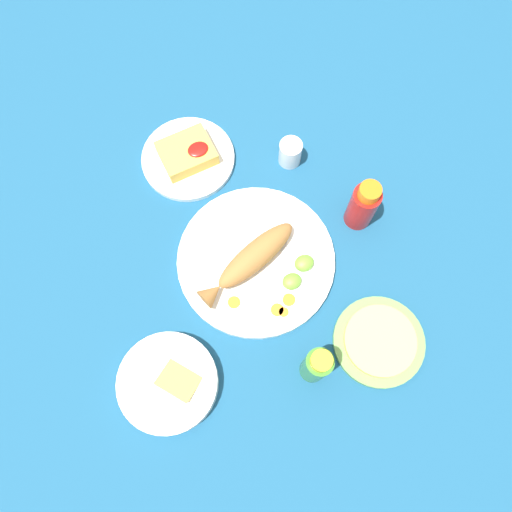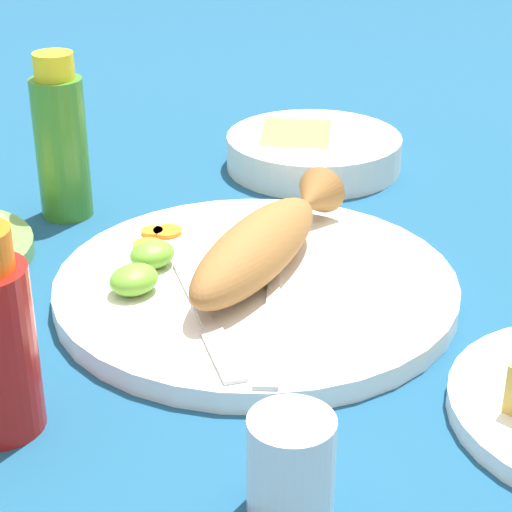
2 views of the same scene
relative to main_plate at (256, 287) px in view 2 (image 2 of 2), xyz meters
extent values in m
plane|color=navy|center=(0.00, 0.00, -0.01)|extent=(4.00, 4.00, 0.00)
cylinder|color=white|center=(0.00, 0.00, 0.00)|extent=(0.34, 0.34, 0.02)
ellipsoid|color=#996633|center=(0.00, 0.00, 0.03)|extent=(0.21, 0.11, 0.05)
cone|color=#996633|center=(-0.12, -0.03, 0.03)|extent=(0.06, 0.06, 0.05)
cube|color=silver|center=(0.02, 0.04, 0.01)|extent=(0.10, 0.08, 0.00)
cube|color=silver|center=(0.09, 0.09, 0.01)|extent=(0.07, 0.06, 0.00)
cube|color=silver|center=(0.06, -0.01, 0.01)|extent=(0.07, 0.10, 0.00)
cube|color=silver|center=(0.11, 0.06, 0.01)|extent=(0.05, 0.07, 0.00)
cylinder|color=orange|center=(-0.08, -0.07, 0.01)|extent=(0.03, 0.03, 0.00)
cylinder|color=orange|center=(-0.01, -0.12, 0.01)|extent=(0.03, 0.03, 0.00)
cylinder|color=orange|center=(0.02, -0.11, 0.01)|extent=(0.03, 0.03, 0.00)
cylinder|color=orange|center=(0.00, -0.13, 0.01)|extent=(0.02, 0.02, 0.00)
ellipsoid|color=#6BB233|center=(0.04, -0.08, 0.02)|extent=(0.04, 0.03, 0.02)
ellipsoid|color=#6BB233|center=(0.09, -0.06, 0.02)|extent=(0.04, 0.04, 0.02)
cylinder|color=#3D8428|center=(0.00, -0.26, 0.06)|extent=(0.05, 0.05, 0.14)
cylinder|color=yellow|center=(0.00, -0.26, 0.14)|extent=(0.04, 0.04, 0.02)
cylinder|color=silver|center=(0.18, 0.19, 0.02)|extent=(0.05, 0.05, 0.06)
cylinder|color=white|center=(0.18, 0.19, 0.01)|extent=(0.04, 0.04, 0.03)
cylinder|color=white|center=(-0.27, -0.15, 0.01)|extent=(0.20, 0.20, 0.04)
cylinder|color=olive|center=(-0.27, -0.15, 0.02)|extent=(0.17, 0.17, 0.01)
cube|color=gold|center=(-0.23, -0.15, 0.03)|extent=(0.11, 0.11, 0.02)
camera|label=1|loc=(-0.15, -0.30, 1.02)|focal=35.00mm
camera|label=2|loc=(0.51, 0.46, 0.37)|focal=65.00mm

